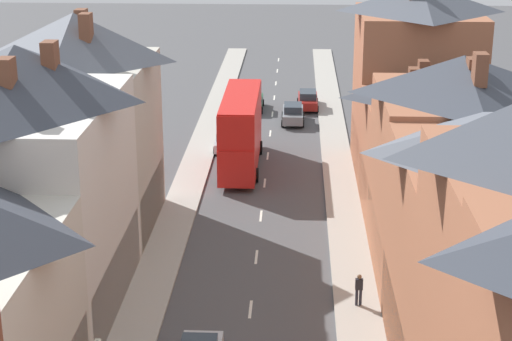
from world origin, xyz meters
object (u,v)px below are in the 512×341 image
car_parked_left_a (293,113)px  car_parked_left_b (253,101)px  double_decker_bus_lead (241,130)px  pedestrian_mid_right (359,288)px  car_near_blue (228,140)px  car_mid_white (308,100)px

car_parked_left_a → car_parked_left_b: car_parked_left_a is taller
double_decker_bus_lead → car_parked_left_a: 12.73m
double_decker_bus_lead → pedestrian_mid_right: size_ratio=6.71×
double_decker_bus_lead → car_parked_left_b: size_ratio=2.46×
car_near_blue → pedestrian_mid_right: pedestrian_mid_right is taller
double_decker_bus_lead → car_parked_left_a: (3.61, 12.05, -1.98)m
car_mid_white → car_parked_left_b: bearing=-171.9°
car_near_blue → car_parked_left_b: size_ratio=1.02×
car_mid_white → pedestrian_mid_right: size_ratio=2.81×
car_parked_left_b → car_mid_white: (4.90, 0.70, 0.02)m
car_near_blue → car_mid_white: (6.20, 12.68, 0.03)m
car_parked_left_b → pedestrian_mid_right: size_ratio=2.73×
car_parked_left_a → car_mid_white: 5.05m
car_mid_white → pedestrian_mid_right: bearing=-86.9°
double_decker_bus_lead → car_parked_left_a: double_decker_bus_lead is taller
car_near_blue → car_mid_white: car_mid_white is taller
double_decker_bus_lead → car_near_blue: size_ratio=2.41×
double_decker_bus_lead → car_parked_left_a: bearing=73.3°
car_parked_left_a → car_near_blue: bearing=-122.1°
double_decker_bus_lead → car_mid_white: double_decker_bus_lead is taller
double_decker_bus_lead → car_parked_left_b: double_decker_bus_lead is taller
pedestrian_mid_right → car_parked_left_b: bearing=100.6°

